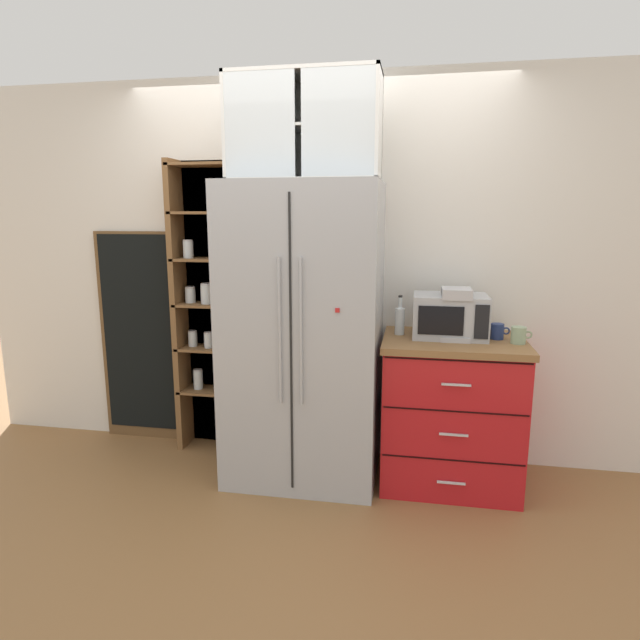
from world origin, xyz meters
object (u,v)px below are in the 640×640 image
Objects in this scene: microwave at (450,316)px; mug_navy at (498,331)px; mug_sage at (519,335)px; chalkboard_menu at (140,337)px; bottle_clear at (400,318)px; coffee_maker at (455,313)px; refrigerator at (304,334)px.

mug_navy is (0.28, -0.01, -0.08)m from microwave.
chalkboard_menu is at bearing 172.31° from mug_sage.
mug_sage is 0.70m from bottle_clear.
mug_sage is 0.14m from mug_navy.
coffee_maker is 2.75× the size of mug_navy.
refrigerator is at bearing -176.72° from coffee_maker.
mug_navy is (1.17, 0.08, 0.04)m from refrigerator.
refrigerator is at bearing -169.63° from bottle_clear.
refrigerator is 0.93m from coffee_maker.
mug_navy is at bearing 4.12° from refrigerator.
chalkboard_menu is at bearing 172.79° from coffee_maker.
coffee_maker is (0.91, 0.05, 0.15)m from refrigerator.
microwave is 1.42× the size of coffee_maker.
chalkboard_menu is at bearing 165.69° from refrigerator.
microwave is at bearing 6.09° from refrigerator.
refrigerator is at bearing 179.34° from mug_sage.
refrigerator is 15.49× the size of mug_sage.
microwave reaches higher than mug_navy.
mug_sage is (0.39, -0.11, -0.08)m from microwave.
refrigerator is 5.96× the size of coffee_maker.
refrigerator is 1.27m from mug_sage.
mug_navy is 0.07× the size of chalkboard_menu.
bottle_clear is at bearing 177.59° from microwave.
refrigerator is 16.42× the size of mug_navy.
coffee_maker is 0.28m from mug_navy.
microwave is 3.91× the size of mug_navy.
chalkboard_menu is (-1.31, 0.33, -0.15)m from refrigerator.
refrigerator reaches higher than microwave.
chalkboard_menu reaches higher than bottle_clear.
bottle_clear is at bearing 10.37° from refrigerator.
bottle_clear is at bearing 177.74° from mug_navy.
mug_sage is (0.36, -0.07, -0.11)m from coffee_maker.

